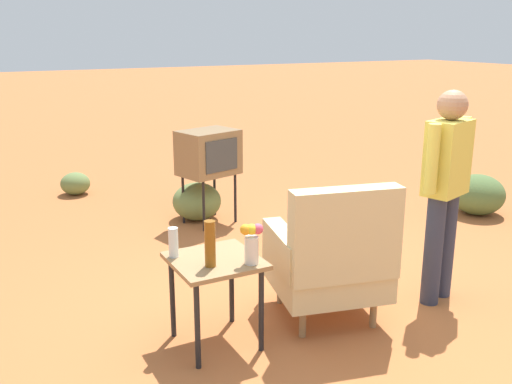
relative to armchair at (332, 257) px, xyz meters
name	(u,v)px	position (x,y,z in m)	size (l,w,h in m)	color
ground_plane	(329,315)	(-0.04, -0.07, -0.50)	(60.00, 60.00, 0.00)	#AD6033
armchair	(332,257)	(0.00, 0.00, 0.00)	(0.92, 0.93, 1.06)	#937047
side_table	(215,271)	(0.86, -0.10, 0.03)	(0.56, 0.56, 0.61)	black
tv_on_stand	(209,153)	(-0.12, -2.47, 0.28)	(0.69, 0.58, 1.03)	black
person_standing	(445,184)	(-0.95, 0.09, 0.44)	(0.55, 0.32, 1.64)	#2D3347
bottle_tall_amber	(210,244)	(0.93, 0.00, 0.27)	(0.07, 0.07, 0.30)	brown
bottle_short_clear	(173,242)	(1.08, -0.26, 0.22)	(0.06, 0.06, 0.20)	silver
flower_vase	(252,242)	(0.68, 0.08, 0.26)	(0.15, 0.10, 0.27)	silver
shrub_near	(75,184)	(0.96, -4.34, -0.35)	(0.37, 0.37, 0.29)	olive
shrub_mid	(478,194)	(-2.98, -1.32, -0.27)	(0.60, 0.60, 0.46)	#516B38
shrub_far	(197,201)	(-0.04, -2.65, -0.29)	(0.54, 0.54, 0.42)	olive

